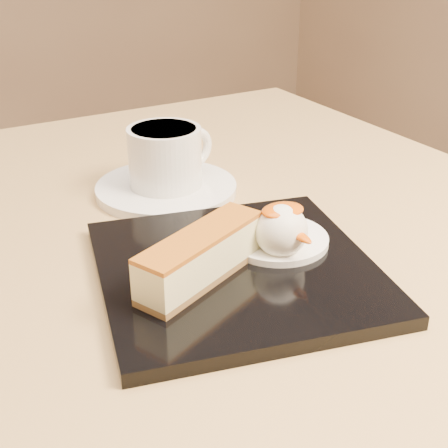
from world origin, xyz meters
TOP-DOWN VIEW (x-y plane):
  - table at (0.00, 0.00)m, footprint 0.80×0.80m
  - dessert_plate at (0.02, -0.10)m, footprint 0.27×0.27m
  - cheesecake at (-0.01, -0.10)m, footprint 0.12×0.08m
  - cream_smear at (0.07, -0.08)m, footprint 0.09×0.09m
  - ice_cream_scoop at (0.06, -0.10)m, footprint 0.04×0.04m
  - mango_sauce at (0.06, -0.10)m, footprint 0.04×0.03m
  - mint_sprig at (0.04, -0.06)m, footprint 0.03×0.02m
  - saucer at (0.04, 0.09)m, footprint 0.15×0.15m
  - coffee_cup at (0.05, 0.09)m, footprint 0.10×0.08m

SIDE VIEW (x-z plane):
  - table at x=0.00m, z-range 0.20..0.92m
  - saucer at x=0.04m, z-range 0.72..0.73m
  - dessert_plate at x=0.02m, z-range 0.72..0.73m
  - cream_smear at x=0.07m, z-range 0.73..0.74m
  - mint_sprig at x=0.04m, z-range 0.74..0.74m
  - cheesecake at x=-0.01m, z-range 0.73..0.77m
  - ice_cream_scoop at x=0.06m, z-range 0.73..0.78m
  - coffee_cup at x=0.05m, z-range 0.73..0.79m
  - mango_sauce at x=0.06m, z-range 0.77..0.78m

